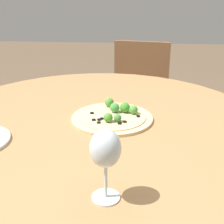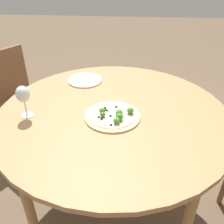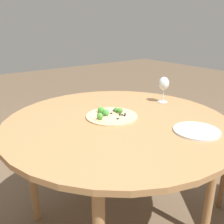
{
  "view_description": "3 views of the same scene",
  "coord_description": "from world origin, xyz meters",
  "px_view_note": "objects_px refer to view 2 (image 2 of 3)",
  "views": [
    {
      "loc": [
        -0.14,
        1.04,
        1.23
      ],
      "look_at": [
        -0.05,
        0.0,
        0.8
      ],
      "focal_mm": 50.0,
      "sensor_mm": 36.0,
      "label": 1
    },
    {
      "loc": [
        -1.15,
        -0.08,
        1.51
      ],
      "look_at": [
        -0.05,
        0.0,
        0.8
      ],
      "focal_mm": 40.0,
      "sensor_mm": 36.0,
      "label": 2
    },
    {
      "loc": [
        1.03,
        -0.8,
        1.28
      ],
      "look_at": [
        -0.05,
        0.0,
        0.8
      ],
      "focal_mm": 40.0,
      "sensor_mm": 36.0,
      "label": 3
    }
  ],
  "objects_px": {
    "chair_2": "(18,100)",
    "wine_glass": "(23,95)",
    "pizza": "(113,115)",
    "plate_near": "(85,80)"
  },
  "relations": [
    {
      "from": "chair_2",
      "to": "wine_glass",
      "type": "relative_size",
      "value": 4.97
    },
    {
      "from": "pizza",
      "to": "wine_glass",
      "type": "relative_size",
      "value": 1.7
    },
    {
      "from": "pizza",
      "to": "wine_glass",
      "type": "bearing_deg",
      "value": 92.52
    },
    {
      "from": "chair_2",
      "to": "plate_near",
      "type": "bearing_deg",
      "value": -73.76
    },
    {
      "from": "chair_2",
      "to": "plate_near",
      "type": "height_order",
      "value": "chair_2"
    },
    {
      "from": "pizza",
      "to": "chair_2",
      "type": "bearing_deg",
      "value": 52.98
    },
    {
      "from": "pizza",
      "to": "plate_near",
      "type": "relative_size",
      "value": 1.3
    },
    {
      "from": "chair_2",
      "to": "wine_glass",
      "type": "height_order",
      "value": "wine_glass"
    },
    {
      "from": "wine_glass",
      "to": "plate_near",
      "type": "relative_size",
      "value": 0.76
    },
    {
      "from": "chair_2",
      "to": "pizza",
      "type": "xyz_separation_m",
      "value": [
        -0.63,
        -0.83,
        0.3
      ]
    }
  ]
}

